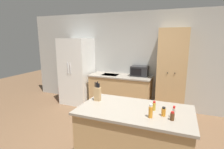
{
  "coord_description": "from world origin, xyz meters",
  "views": [
    {
      "loc": [
        0.93,
        -2.4,
        1.9
      ],
      "look_at": [
        -0.57,
        1.4,
        1.05
      ],
      "focal_mm": 28.0,
      "sensor_mm": 36.0,
      "label": 1
    }
  ],
  "objects": [
    {
      "name": "spice_bottle_green_herb",
      "position": [
        0.63,
        -0.32,
        1.0
      ],
      "size": [
        0.05,
        0.05,
        0.18
      ],
      "color": "orange",
      "rests_on": "kitchen_island"
    },
    {
      "name": "spice_bottle_tall_dark",
      "position": [
        0.89,
        -0.29,
        0.97
      ],
      "size": [
        0.05,
        0.05,
        0.11
      ],
      "color": "#563319",
      "rests_on": "kitchen_island"
    },
    {
      "name": "spice_bottle_short_red",
      "position": [
        0.9,
        -0.22,
        0.99
      ],
      "size": [
        0.04,
        0.04,
        0.16
      ],
      "color": "beige",
      "rests_on": "kitchen_island"
    },
    {
      "name": "refrigerator",
      "position": [
        -1.89,
        1.93,
        0.95
      ],
      "size": [
        0.82,
        0.77,
        1.9
      ],
      "color": "white",
      "rests_on": "ground_plane"
    },
    {
      "name": "pantry_cabinet",
      "position": [
        0.75,
        2.04,
        1.07
      ],
      "size": [
        0.67,
        0.53,
        2.14
      ],
      "color": "tan",
      "rests_on": "ground_plane"
    },
    {
      "name": "back_counter",
      "position": [
        -0.56,
        1.99,
        0.46
      ],
      "size": [
        1.69,
        0.65,
        0.91
      ],
      "color": "tan",
      "rests_on": "ground_plane"
    },
    {
      "name": "wall_back",
      "position": [
        0.0,
        2.33,
        1.3
      ],
      "size": [
        7.2,
        0.06,
        2.6
      ],
      "color": "#B2B2AD",
      "rests_on": "ground_plane"
    },
    {
      "name": "knife_block",
      "position": [
        -0.26,
        -0.01,
        1.04
      ],
      "size": [
        0.1,
        0.07,
        0.32
      ],
      "color": "tan",
      "rests_on": "kitchen_island"
    },
    {
      "name": "fire_extinguisher",
      "position": [
        -2.56,
        1.96,
        0.22
      ],
      "size": [
        0.12,
        0.12,
        0.49
      ],
      "color": "red",
      "rests_on": "ground_plane"
    },
    {
      "name": "microwave",
      "position": [
        -0.06,
        2.12,
        1.04
      ],
      "size": [
        0.45,
        0.33,
        0.27
      ],
      "color": "#232326",
      "rests_on": "back_counter"
    },
    {
      "name": "kitchen_island",
      "position": [
        0.38,
        -0.12,
        0.46
      ],
      "size": [
        1.59,
        0.91,
        0.92
      ],
      "color": "tan",
      "rests_on": "ground_plane"
    },
    {
      "name": "spice_bottle_pale_salt",
      "position": [
        0.78,
        -0.21,
        0.98
      ],
      "size": [
        0.05,
        0.05,
        0.12
      ],
      "color": "orange",
      "rests_on": "kitchen_island"
    },
    {
      "name": "spice_bottle_amber_oil",
      "position": [
        0.64,
        -0.07,
        0.98
      ],
      "size": [
        0.04,
        0.04,
        0.13
      ],
      "color": "gold",
      "rests_on": "kitchen_island"
    }
  ]
}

